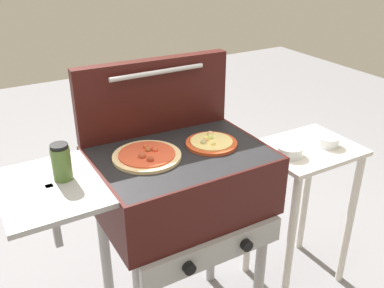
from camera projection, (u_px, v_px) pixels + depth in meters
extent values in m
cube|color=#38110F|center=(181.00, 180.00, 1.65)|extent=(0.64, 0.48, 0.24)
cube|color=black|center=(180.00, 153.00, 1.60)|extent=(0.61, 0.46, 0.01)
cube|color=#969696|center=(50.00, 188.00, 1.39)|extent=(0.32, 0.41, 0.02)
cube|color=#969696|center=(54.00, 217.00, 1.44)|extent=(0.02, 0.02, 0.24)
cube|color=#969696|center=(215.00, 252.00, 1.53)|extent=(0.58, 0.02, 0.10)
cylinder|color=black|center=(189.00, 268.00, 1.46)|extent=(0.04, 0.02, 0.04)
cylinder|color=black|center=(247.00, 245.00, 1.56)|extent=(0.04, 0.02, 0.04)
cylinder|color=#969696|center=(259.00, 275.00, 1.82)|extent=(0.04, 0.04, 0.66)
cylinder|color=#969696|center=(107.00, 265.00, 1.88)|extent=(0.04, 0.04, 0.66)
cylinder|color=#969696|center=(211.00, 227.00, 2.12)|extent=(0.04, 0.04, 0.66)
cube|color=#38110F|center=(154.00, 96.00, 1.70)|extent=(0.63, 0.08, 0.30)
cylinder|color=#B7B7BC|center=(158.00, 72.00, 1.62)|extent=(0.38, 0.02, 0.02)
cylinder|color=beige|center=(147.00, 156.00, 1.55)|extent=(0.25, 0.25, 0.01)
cylinder|color=#D14C2D|center=(147.00, 154.00, 1.55)|extent=(0.20, 0.20, 0.01)
sphere|color=#DC5131|center=(155.00, 150.00, 1.56)|extent=(0.02, 0.02, 0.02)
sphere|color=#A5572C|center=(148.00, 150.00, 1.56)|extent=(0.02, 0.02, 0.02)
sphere|color=#A43D24|center=(150.00, 160.00, 1.50)|extent=(0.03, 0.03, 0.03)
sphere|color=red|center=(154.00, 149.00, 1.57)|extent=(0.02, 0.02, 0.02)
sphere|color=#D2552D|center=(146.00, 147.00, 1.59)|extent=(0.02, 0.02, 0.02)
sphere|color=#B44C2E|center=(142.00, 156.00, 1.52)|extent=(0.03, 0.03, 0.03)
cylinder|color=#C64723|center=(211.00, 143.00, 1.65)|extent=(0.20, 0.20, 0.01)
cylinder|color=#EDD17A|center=(211.00, 141.00, 1.64)|extent=(0.16, 0.16, 0.01)
sphere|color=#F2A16B|center=(206.00, 140.00, 1.64)|extent=(0.02, 0.02, 0.02)
sphere|color=#F2B478|center=(210.00, 134.00, 1.69)|extent=(0.02, 0.02, 0.02)
sphere|color=#F2D774|center=(213.00, 144.00, 1.61)|extent=(0.02, 0.02, 0.02)
sphere|color=#D1E577|center=(210.00, 137.00, 1.66)|extent=(0.03, 0.03, 0.03)
sphere|color=tan|center=(203.00, 142.00, 1.62)|extent=(0.02, 0.02, 0.02)
sphere|color=#F2EB73|center=(206.00, 138.00, 1.65)|extent=(0.02, 0.02, 0.02)
cylinder|color=#4C6B2D|center=(62.00, 164.00, 1.40)|extent=(0.06, 0.06, 0.11)
cylinder|color=black|center=(59.00, 146.00, 1.37)|extent=(0.06, 0.06, 0.01)
cube|color=beige|center=(308.00, 149.00, 1.96)|extent=(0.44, 0.36, 0.02)
cylinder|color=beige|center=(290.00, 247.00, 1.93)|extent=(0.04, 0.04, 0.74)
cylinder|color=beige|center=(350.00, 221.00, 2.10)|extent=(0.04, 0.04, 0.74)
cylinder|color=beige|center=(250.00, 213.00, 2.16)|extent=(0.04, 0.04, 0.74)
cylinder|color=beige|center=(306.00, 193.00, 2.33)|extent=(0.04, 0.04, 0.74)
cylinder|color=silver|center=(328.00, 141.00, 1.96)|extent=(0.10, 0.10, 0.04)
cylinder|color=beige|center=(328.00, 142.00, 1.96)|extent=(0.08, 0.08, 0.02)
cylinder|color=silver|center=(290.00, 151.00, 1.87)|extent=(0.11, 0.11, 0.04)
cylinder|color=#996B47|center=(289.00, 152.00, 1.88)|extent=(0.09, 0.09, 0.02)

